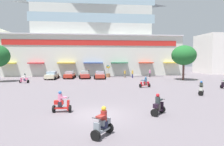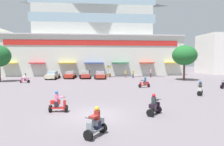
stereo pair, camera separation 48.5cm
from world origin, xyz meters
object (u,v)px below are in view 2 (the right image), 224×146
object	(u,v)px
scooter_rider_2	(58,103)
scooter_rider_9	(96,124)
scooter_rider_4	(25,79)
parked_car_2	(85,75)
parked_car_1	(70,75)
pedestrian_3	(133,73)
balloon_vendor_cart	(109,73)
pedestrian_2	(125,73)
pedestrian_1	(89,73)
scooter_rider_8	(144,83)
parked_car_0	(53,75)
pedestrian_0	(151,73)
parked_car_3	(100,75)
scooter_rider_3	(154,106)
plaza_tree_1	(184,55)
scooter_rider_5	(200,89)

from	to	relation	value
scooter_rider_2	scooter_rider_9	bearing A→B (deg)	-60.02
scooter_rider_4	parked_car_2	bearing A→B (deg)	33.48
parked_car_2	parked_car_1	bearing A→B (deg)	173.11
parked_car_2	scooter_rider_2	xyz separation A→B (m)	(-0.90, -24.08, -0.09)
parked_car_1	pedestrian_3	xyz separation A→B (m)	(12.51, -0.48, 0.24)
scooter_rider_2	balloon_vendor_cart	world-z (taller)	balloon_vendor_cart
pedestrian_2	parked_car_1	bearing A→B (deg)	-177.54
scooter_rider_2	scooter_rider_4	size ratio (longest dim) A/B	1.02
pedestrian_1	pedestrian_3	bearing A→B (deg)	-22.49
scooter_rider_8	pedestrian_1	size ratio (longest dim) A/B	0.99
parked_car_0	parked_car_2	xyz separation A→B (m)	(6.13, 0.58, 0.01)
parked_car_2	scooter_rider_4	world-z (taller)	scooter_rider_4
pedestrian_0	scooter_rider_2	bearing A→B (deg)	-119.86
scooter_rider_9	balloon_vendor_cart	world-z (taller)	balloon_vendor_cart
parked_car_3	pedestrian_0	xyz separation A→B (m)	(10.61, 1.79, 0.20)
scooter_rider_3	pedestrian_1	xyz separation A→B (m)	(-5.14, 28.98, 0.28)
plaza_tree_1	parked_car_3	distance (m)	15.99
scooter_rider_3	scooter_rider_5	distance (m)	9.79
scooter_rider_3	pedestrian_1	distance (m)	29.43
scooter_rider_3	balloon_vendor_cart	size ratio (longest dim) A/B	0.60
plaza_tree_1	parked_car_0	distance (m)	24.72
parked_car_3	scooter_rider_2	world-z (taller)	scooter_rider_2
scooter_rider_4	pedestrian_1	size ratio (longest dim) A/B	0.99
parked_car_2	pedestrian_1	xyz separation A→B (m)	(0.72, 3.54, 0.15)
parked_car_0	pedestrian_1	xyz separation A→B (m)	(6.85, 4.12, 0.15)
scooter_rider_3	scooter_rider_8	bearing A→B (deg)	78.07
parked_car_3	pedestrian_1	size ratio (longest dim) A/B	2.82
scooter_rider_4	pedestrian_0	bearing A→B (deg)	17.66
scooter_rider_4	parked_car_1	bearing A→B (deg)	45.61
parked_car_0	pedestrian_0	xyz separation A→B (m)	(19.70, 1.69, 0.20)
plaza_tree_1	balloon_vendor_cart	bearing A→B (deg)	151.91
plaza_tree_1	scooter_rider_2	bearing A→B (deg)	-134.46
parked_car_3	pedestrian_2	bearing A→B (deg)	16.11
pedestrian_2	plaza_tree_1	bearing A→B (deg)	-30.58
scooter_rider_4	scooter_rider_9	distance (m)	25.19
scooter_rider_2	plaza_tree_1	bearing A→B (deg)	45.54
parked_car_2	parked_car_3	bearing A→B (deg)	-12.84
scooter_rider_5	balloon_vendor_cart	size ratio (longest dim) A/B	0.60
scooter_rider_3	pedestrian_1	world-z (taller)	pedestrian_1
scooter_rider_9	balloon_vendor_cart	xyz separation A→B (m)	(3.03, 30.83, 0.24)
scooter_rider_9	pedestrian_2	world-z (taller)	pedestrian_2
parked_car_2	scooter_rider_5	bearing A→B (deg)	-55.22
parked_car_3	pedestrian_2	distance (m)	5.44
pedestrian_1	scooter_rider_3	bearing A→B (deg)	-79.93
plaza_tree_1	pedestrian_1	xyz separation A→B (m)	(-17.19, 8.45, -3.59)
parked_car_3	scooter_rider_4	distance (m)	13.48
scooter_rider_2	scooter_rider_3	distance (m)	6.89
pedestrian_0	scooter_rider_4	bearing A→B (deg)	-162.34
plaza_tree_1	scooter_rider_4	world-z (taller)	plaza_tree_1
parked_car_2	scooter_rider_9	xyz separation A→B (m)	(1.81, -28.77, -0.12)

